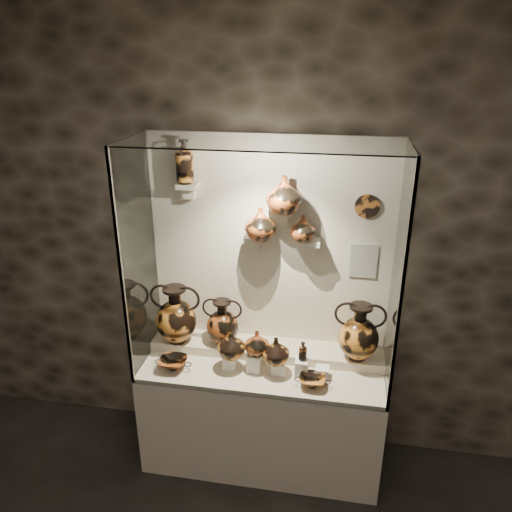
{
  "coord_description": "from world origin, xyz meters",
  "views": [
    {
      "loc": [
        0.47,
        -0.72,
        2.9
      ],
      "look_at": [
        -0.06,
        2.24,
        1.65
      ],
      "focal_mm": 35.0,
      "sensor_mm": 36.0,
      "label": 1
    }
  ],
  "objects_px": {
    "amphora_left": "(176,315)",
    "ovoid_vase_b": "(284,194)",
    "kylix_left": "(173,363)",
    "amphora_right": "(359,332)",
    "lekythos_tall": "(184,159)",
    "jug_c": "(276,351)",
    "ovoid_vase_a": "(260,224)",
    "amphora_mid": "(222,322)",
    "jug_a": "(232,344)",
    "ovoid_vase_c": "(303,228)",
    "jug_b": "(257,343)",
    "kylix_right": "(312,380)",
    "lekythos_small": "(303,350)"
  },
  "relations": [
    {
      "from": "kylix_right",
      "to": "amphora_mid",
      "type": "bearing_deg",
      "value": 157.58
    },
    {
      "from": "jug_c",
      "to": "lekythos_tall",
      "type": "relative_size",
      "value": 0.6
    },
    {
      "from": "kylix_left",
      "to": "kylix_right",
      "type": "xyz_separation_m",
      "value": [
        0.97,
        -0.03,
        -0.01
      ]
    },
    {
      "from": "jug_c",
      "to": "lekythos_small",
      "type": "xyz_separation_m",
      "value": [
        0.18,
        0.03,
        0.01
      ]
    },
    {
      "from": "jug_c",
      "to": "kylix_left",
      "type": "height_order",
      "value": "jug_c"
    },
    {
      "from": "kylix_right",
      "to": "amphora_left",
      "type": "bearing_deg",
      "value": 167.11
    },
    {
      "from": "jug_c",
      "to": "jug_a",
      "type": "bearing_deg",
      "value": -164.46
    },
    {
      "from": "amphora_mid",
      "to": "jug_c",
      "type": "height_order",
      "value": "amphora_mid"
    },
    {
      "from": "jug_a",
      "to": "kylix_left",
      "type": "height_order",
      "value": "jug_a"
    },
    {
      "from": "jug_c",
      "to": "ovoid_vase_c",
      "type": "distance_m",
      "value": 0.84
    },
    {
      "from": "jug_a",
      "to": "ovoid_vase_a",
      "type": "xyz_separation_m",
      "value": [
        0.16,
        0.25,
        0.8
      ]
    },
    {
      "from": "jug_b",
      "to": "ovoid_vase_c",
      "type": "xyz_separation_m",
      "value": [
        0.26,
        0.25,
        0.76
      ]
    },
    {
      "from": "ovoid_vase_a",
      "to": "jug_a",
      "type": "bearing_deg",
      "value": -135.36
    },
    {
      "from": "ovoid_vase_b",
      "to": "ovoid_vase_c",
      "type": "height_order",
      "value": "ovoid_vase_b"
    },
    {
      "from": "amphora_mid",
      "to": "amphora_right",
      "type": "xyz_separation_m",
      "value": [
        0.97,
        -0.03,
        0.03
      ]
    },
    {
      "from": "ovoid_vase_a",
      "to": "ovoid_vase_b",
      "type": "relative_size",
      "value": 0.9
    },
    {
      "from": "ovoid_vase_b",
      "to": "jug_a",
      "type": "bearing_deg",
      "value": -155.95
    },
    {
      "from": "amphora_right",
      "to": "jug_b",
      "type": "xyz_separation_m",
      "value": [
        -0.68,
        -0.17,
        -0.06
      ]
    },
    {
      "from": "amphora_right",
      "to": "lekythos_small",
      "type": "height_order",
      "value": "amphora_right"
    },
    {
      "from": "jug_c",
      "to": "kylix_right",
      "type": "xyz_separation_m",
      "value": [
        0.26,
        -0.09,
        -0.14
      ]
    },
    {
      "from": "lekythos_small",
      "to": "jug_a",
      "type": "bearing_deg",
      "value": 158.57
    },
    {
      "from": "kylix_left",
      "to": "ovoid_vase_c",
      "type": "xyz_separation_m",
      "value": [
        0.84,
        0.34,
        0.93
      ]
    },
    {
      "from": "kylix_right",
      "to": "ovoid_vase_c",
      "type": "distance_m",
      "value": 1.01
    },
    {
      "from": "kylix_left",
      "to": "lekythos_tall",
      "type": "height_order",
      "value": "lekythos_tall"
    },
    {
      "from": "amphora_left",
      "to": "jug_a",
      "type": "relative_size",
      "value": 2.18
    },
    {
      "from": "ovoid_vase_b",
      "to": "ovoid_vase_c",
      "type": "bearing_deg",
      "value": 0.91
    },
    {
      "from": "amphora_right",
      "to": "ovoid_vase_a",
      "type": "xyz_separation_m",
      "value": [
        -0.7,
        0.06,
        0.72
      ]
    },
    {
      "from": "lekythos_small",
      "to": "kylix_left",
      "type": "relative_size",
      "value": 0.6
    },
    {
      "from": "jug_b",
      "to": "ovoid_vase_b",
      "type": "distance_m",
      "value": 1.02
    },
    {
      "from": "amphora_left",
      "to": "ovoid_vase_a",
      "type": "bearing_deg",
      "value": 2.94
    },
    {
      "from": "amphora_left",
      "to": "jug_b",
      "type": "relative_size",
      "value": 2.49
    },
    {
      "from": "kylix_left",
      "to": "ovoid_vase_b",
      "type": "xyz_separation_m",
      "value": [
        0.71,
        0.31,
        1.16
      ]
    },
    {
      "from": "jug_a",
      "to": "ovoid_vase_c",
      "type": "height_order",
      "value": "ovoid_vase_c"
    },
    {
      "from": "amphora_left",
      "to": "lekythos_small",
      "type": "distance_m",
      "value": 0.95
    },
    {
      "from": "jug_b",
      "to": "amphora_left",
      "type": "bearing_deg",
      "value": 158.56
    },
    {
      "from": "amphora_right",
      "to": "jug_c",
      "type": "bearing_deg",
      "value": -145.62
    },
    {
      "from": "jug_b",
      "to": "lekythos_tall",
      "type": "height_order",
      "value": "lekythos_tall"
    },
    {
      "from": "kylix_left",
      "to": "ovoid_vase_b",
      "type": "bearing_deg",
      "value": 15.57
    },
    {
      "from": "lekythos_small",
      "to": "ovoid_vase_a",
      "type": "xyz_separation_m",
      "value": [
        -0.33,
        0.22,
        0.8
      ]
    },
    {
      "from": "jug_a",
      "to": "amphora_right",
      "type": "bearing_deg",
      "value": 35.85
    },
    {
      "from": "amphora_right",
      "to": "lekythos_tall",
      "type": "height_order",
      "value": "lekythos_tall"
    },
    {
      "from": "amphora_right",
      "to": "jug_a",
      "type": "height_order",
      "value": "amphora_right"
    },
    {
      "from": "lekythos_small",
      "to": "ovoid_vase_b",
      "type": "height_order",
      "value": "ovoid_vase_b"
    },
    {
      "from": "amphora_right",
      "to": "jug_c",
      "type": "height_order",
      "value": "amphora_right"
    },
    {
      "from": "jug_a",
      "to": "kylix_right",
      "type": "relative_size",
      "value": 0.9
    },
    {
      "from": "amphora_mid",
      "to": "lekythos_tall",
      "type": "bearing_deg",
      "value": 171.52
    },
    {
      "from": "amphora_right",
      "to": "kylix_left",
      "type": "relative_size",
      "value": 1.66
    },
    {
      "from": "amphora_left",
      "to": "ovoid_vase_b",
      "type": "distance_m",
      "value": 1.19
    },
    {
      "from": "jug_a",
      "to": "amphora_mid",
      "type": "bearing_deg",
      "value": 141.59
    },
    {
      "from": "lekythos_tall",
      "to": "ovoid_vase_b",
      "type": "relative_size",
      "value": 1.33
    }
  ]
}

